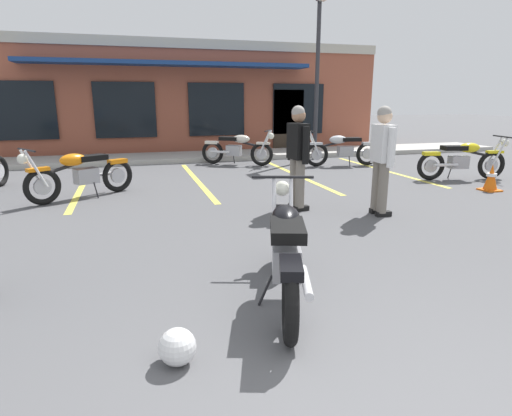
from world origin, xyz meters
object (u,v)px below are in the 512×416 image
motorcycle_orange_scrambler (237,148)px  person_in_shorts_foreground (298,152)px  motorcycle_foreground_classic (286,249)px  person_in_black_shirt (382,154)px  motorcycle_black_cruiser (81,173)px  motorcycle_red_sportbike (463,159)px  traffic_cone (491,178)px  motorcycle_silver_naked (342,149)px  helmet_on_pavement (177,347)px  parking_lot_lamp_post (320,54)px

motorcycle_orange_scrambler → person_in_shorts_foreground: bearing=-93.2°
person_in_shorts_foreground → motorcycle_foreground_classic: bearing=-113.6°
motorcycle_foreground_classic → person_in_black_shirt: 3.36m
motorcycle_black_cruiser → person_in_shorts_foreground: size_ratio=1.11×
motorcycle_red_sportbike → traffic_cone: size_ratio=3.95×
motorcycle_silver_naked → traffic_cone: 4.04m
motorcycle_black_cruiser → helmet_on_pavement: (1.11, -5.64, -0.33)m
motorcycle_red_sportbike → person_in_shorts_foreground: bearing=-162.1°
person_in_shorts_foreground → motorcycle_red_sportbike: bearing=17.9°
motorcycle_foreground_classic → traffic_cone: (5.56, 3.27, -0.20)m
motorcycle_silver_naked → person_in_shorts_foreground: person_in_shorts_foreground is taller
motorcycle_silver_naked → motorcycle_foreground_classic: bearing=-121.0°
person_in_black_shirt → motorcycle_red_sportbike: bearing=31.7°
person_in_black_shirt → helmet_on_pavement: (-3.47, -3.04, -0.82)m
motorcycle_black_cruiser → traffic_cone: motorcycle_black_cruiser is taller
parking_lot_lamp_post → traffic_cone: bearing=-74.6°
motorcycle_silver_naked → traffic_cone: bearing=-71.2°
motorcycle_black_cruiser → helmet_on_pavement: size_ratio=7.13×
person_in_shorts_foreground → motorcycle_orange_scrambler: bearing=86.8°
motorcycle_silver_naked → parking_lot_lamp_post: 2.91m
motorcycle_orange_scrambler → traffic_cone: 6.25m
motorcycle_black_cruiser → motorcycle_silver_naked: same height
motorcycle_foreground_classic → motorcycle_black_cruiser: same height
motorcycle_foreground_classic → helmet_on_pavement: motorcycle_foreground_classic is taller
motorcycle_orange_scrambler → motorcycle_red_sportbike: bearing=-40.1°
motorcycle_foreground_classic → motorcycle_black_cruiser: 5.34m
motorcycle_black_cruiser → motorcycle_orange_scrambler: same height
motorcycle_orange_scrambler → person_in_black_shirt: size_ratio=1.10×
person_in_shorts_foreground → traffic_cone: 4.33m
motorcycle_red_sportbike → parking_lot_lamp_post: 5.07m
motorcycle_black_cruiser → person_in_shorts_foreground: person_in_shorts_foreground is taller
person_in_shorts_foreground → traffic_cone: person_in_shorts_foreground is taller
motorcycle_red_sportbike → helmet_on_pavement: bearing=-143.2°
motorcycle_silver_naked → helmet_on_pavement: size_ratio=8.09×
motorcycle_black_cruiser → person_in_shorts_foreground: 3.99m
person_in_black_shirt → person_in_shorts_foreground: (-1.11, 0.68, 0.00)m
motorcycle_red_sportbike → motorcycle_orange_scrambler: (-4.32, 3.63, 0.00)m
motorcycle_foreground_classic → helmet_on_pavement: (-1.06, -0.75, -0.33)m
motorcycle_foreground_classic → traffic_cone: motorcycle_foreground_classic is taller
motorcycle_black_cruiser → traffic_cone: size_ratio=3.50×
helmet_on_pavement → traffic_cone: size_ratio=0.49×
motorcycle_red_sportbike → traffic_cone: 1.25m
person_in_black_shirt → person_in_shorts_foreground: bearing=148.6°
motorcycle_silver_naked → parking_lot_lamp_post: bearing=95.4°
motorcycle_silver_naked → traffic_cone: (1.30, -3.82, -0.20)m
motorcycle_silver_naked → person_in_black_shirt: size_ratio=1.26×
person_in_black_shirt → person_in_shorts_foreground: 1.30m
motorcycle_red_sportbike → person_in_black_shirt: 4.14m
parking_lot_lamp_post → motorcycle_orange_scrambler: bearing=-171.7°
motorcycle_orange_scrambler → parking_lot_lamp_post: 3.63m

